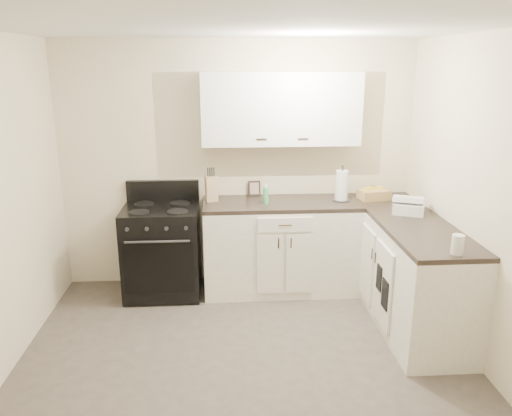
{
  "coord_description": "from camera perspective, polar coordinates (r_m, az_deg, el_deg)",
  "views": [
    {
      "loc": [
        -0.15,
        -3.26,
        2.27
      ],
      "look_at": [
        0.13,
        0.85,
        1.07
      ],
      "focal_mm": 35.0,
      "sensor_mm": 36.0,
      "label": 1
    }
  ],
  "objects": [
    {
      "name": "floor",
      "position": [
        3.98,
        -1.06,
        -18.56
      ],
      "size": [
        3.6,
        3.6,
        0.0
      ],
      "primitive_type": "plane",
      "color": "#473F38",
      "rests_on": "ground"
    },
    {
      "name": "ceiling",
      "position": [
        3.28,
        -1.3,
        20.27
      ],
      "size": [
        3.6,
        3.6,
        0.0
      ],
      "primitive_type": "plane",
      "color": "white",
      "rests_on": "wall_back"
    },
    {
      "name": "wall_back",
      "position": [
        5.17,
        -2.12,
        4.84
      ],
      "size": [
        3.6,
        0.0,
        3.6
      ],
      "primitive_type": "plane",
      "rotation": [
        1.57,
        0.0,
        0.0
      ],
      "color": "beige",
      "rests_on": "ground"
    },
    {
      "name": "wall_right",
      "position": [
        3.94,
        26.02,
        -0.46
      ],
      "size": [
        0.0,
        3.6,
        3.6
      ],
      "primitive_type": "plane",
      "rotation": [
        1.57,
        0.0,
        -1.57
      ],
      "color": "beige",
      "rests_on": "ground"
    },
    {
      "name": "wall_front",
      "position": [
        1.79,
        1.72,
        -18.47
      ],
      "size": [
        3.6,
        0.0,
        3.6
      ],
      "primitive_type": "plane",
      "rotation": [
        -1.57,
        0.0,
        0.0
      ],
      "color": "beige",
      "rests_on": "ground"
    },
    {
      "name": "base_cabinets_back",
      "position": [
        5.13,
        2.84,
        -4.56
      ],
      "size": [
        1.55,
        0.6,
        0.9
      ],
      "primitive_type": "cube",
      "color": "white",
      "rests_on": "floor"
    },
    {
      "name": "base_cabinets_right",
      "position": [
        4.79,
        16.74,
        -6.82
      ],
      "size": [
        0.6,
        1.9,
        0.9
      ],
      "primitive_type": "cube",
      "color": "white",
      "rests_on": "floor"
    },
    {
      "name": "countertop_back",
      "position": [
        4.98,
        2.92,
        0.5
      ],
      "size": [
        1.55,
        0.6,
        0.04
      ],
      "primitive_type": "cube",
      "color": "black",
      "rests_on": "base_cabinets_back"
    },
    {
      "name": "countertop_right",
      "position": [
        4.63,
        17.21,
        -1.45
      ],
      "size": [
        0.6,
        1.9,
        0.04
      ],
      "primitive_type": "cube",
      "color": "black",
      "rests_on": "base_cabinets_right"
    },
    {
      "name": "upper_cabinets",
      "position": [
        4.97,
        2.87,
        11.25
      ],
      "size": [
        1.55,
        0.3,
        0.7
      ],
      "primitive_type": "cube",
      "color": "white",
      "rests_on": "wall_back"
    },
    {
      "name": "stove",
      "position": [
        5.11,
        -10.64,
        -4.8
      ],
      "size": [
        0.74,
        0.63,
        0.9
      ],
      "primitive_type": "cube",
      "color": "black",
      "rests_on": "floor"
    },
    {
      "name": "knife_block",
      "position": [
        4.99,
        -5.12,
        2.21
      ],
      "size": [
        0.14,
        0.13,
        0.25
      ],
      "primitive_type": "cube",
      "rotation": [
        0.0,
        0.0,
        0.25
      ],
      "color": "tan",
      "rests_on": "countertop_back"
    },
    {
      "name": "paper_towel",
      "position": [
        5.05,
        9.77,
        2.53
      ],
      "size": [
        0.16,
        0.16,
        0.31
      ],
      "primitive_type": "cylinder",
      "rotation": [
        0.0,
        0.0,
        -0.31
      ],
      "color": "white",
      "rests_on": "countertop_back"
    },
    {
      "name": "soap_bottle",
      "position": [
        4.87,
        1.14,
        1.41
      ],
      "size": [
        0.06,
        0.06,
        0.17
      ],
      "primitive_type": "cylinder",
      "rotation": [
        0.0,
        0.0,
        0.12
      ],
      "color": "#45B361",
      "rests_on": "countertop_back"
    },
    {
      "name": "picture_frame",
      "position": [
        5.19,
        -0.19,
        2.27
      ],
      "size": [
        0.13,
        0.05,
        0.16
      ],
      "primitive_type": "cube",
      "rotation": [
        -0.14,
        0.0,
        0.1
      ],
      "color": "black",
      "rests_on": "countertop_back"
    },
    {
      "name": "wicker_basket",
      "position": [
        5.19,
        13.3,
        1.52
      ],
      "size": [
        0.33,
        0.25,
        0.1
      ],
      "primitive_type": "cube",
      "rotation": [
        0.0,
        0.0,
        0.18
      ],
      "color": "tan",
      "rests_on": "countertop_right"
    },
    {
      "name": "countertop_grill",
      "position": [
        4.8,
        17.02,
        0.04
      ],
      "size": [
        0.35,
        0.34,
        0.1
      ],
      "primitive_type": "cube",
      "rotation": [
        0.0,
        0.0,
        -0.39
      ],
      "color": "white",
      "rests_on": "countertop_right"
    },
    {
      "name": "glass_jar",
      "position": [
        3.88,
        22.04,
        -3.9
      ],
      "size": [
        0.11,
        0.11,
        0.15
      ],
      "primitive_type": "cylinder",
      "rotation": [
        0.0,
        0.0,
        0.24
      ],
      "color": "silver",
      "rests_on": "countertop_right"
    },
    {
      "name": "oven_mitt_near",
      "position": [
        4.34,
        14.57,
        -9.53
      ],
      "size": [
        0.02,
        0.15,
        0.25
      ],
      "primitive_type": "cube",
      "color": "black",
      "rests_on": "base_cabinets_right"
    },
    {
      "name": "oven_mitt_far",
      "position": [
        4.46,
        13.94,
        -7.74
      ],
      "size": [
        0.02,
        0.13,
        0.22
      ],
      "primitive_type": "cube",
      "color": "black",
      "rests_on": "base_cabinets_right"
    }
  ]
}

